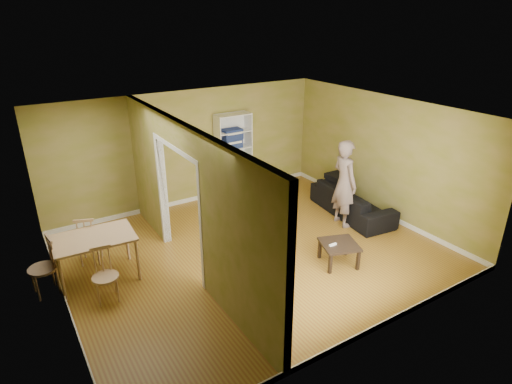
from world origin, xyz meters
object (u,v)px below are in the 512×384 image
at_px(coffee_table, 339,247).
at_px(dining_table, 94,241).
at_px(chair_left, 42,267).
at_px(bookshelf, 232,155).
at_px(chair_near, 105,276).
at_px(sofa, 352,197).
at_px(chair_far, 89,239).
at_px(person, 345,176).

height_order(coffee_table, dining_table, dining_table).
bearing_deg(chair_left, dining_table, 81.55).
relative_size(bookshelf, coffee_table, 3.27).
distance_m(bookshelf, chair_near, 4.58).
distance_m(bookshelf, chair_left, 4.91).
bearing_deg(chair_left, chair_near, 41.84).
height_order(sofa, bookshelf, bookshelf).
bearing_deg(chair_left, sofa, 79.31).
bearing_deg(sofa, dining_table, 92.47).
height_order(chair_near, chair_far, chair_far).
distance_m(person, chair_far, 5.02).
xyz_separation_m(person, chair_left, (-5.64, 0.66, -0.59)).
relative_size(coffee_table, chair_near, 0.70).
bearing_deg(dining_table, chair_far, 88.56).
distance_m(coffee_table, dining_table, 4.13).
distance_m(sofa, person, 0.86).
height_order(dining_table, chair_near, chair_near).
relative_size(sofa, chair_far, 2.29).
bearing_deg(chair_near, sofa, 9.62).
xyz_separation_m(bookshelf, chair_far, (-3.66, -1.36, -0.54)).
distance_m(dining_table, chair_far, 0.66).
height_order(bookshelf, chair_far, bookshelf).
xyz_separation_m(person, dining_table, (-4.83, 0.64, -0.36)).
xyz_separation_m(coffee_table, chair_far, (-3.69, 2.40, 0.12)).
distance_m(person, bookshelf, 2.85).
distance_m(coffee_table, chair_far, 4.40).
bearing_deg(person, sofa, -58.82).
bearing_deg(sofa, bookshelf, 41.71).
xyz_separation_m(sofa, chair_left, (-6.14, 0.44, 0.07)).
xyz_separation_m(coffee_table, chair_left, (-4.52, 1.81, 0.13)).
bearing_deg(coffee_table, chair_near, 163.31).
bearing_deg(bookshelf, chair_near, -144.54).
relative_size(person, bookshelf, 1.07).
xyz_separation_m(chair_near, chair_far, (0.04, 1.28, 0.03)).
bearing_deg(chair_left, person, 76.69).
xyz_separation_m(person, coffee_table, (-1.13, -1.15, -0.73)).
height_order(sofa, coffee_table, sofa).
bearing_deg(chair_near, chair_left, 145.35).
bearing_deg(dining_table, sofa, -4.42).
bearing_deg(sofa, person, 121.31).
xyz_separation_m(bookshelf, dining_table, (-3.67, -1.97, -0.29)).
relative_size(bookshelf, chair_near, 2.28).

